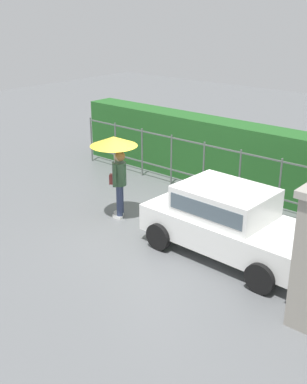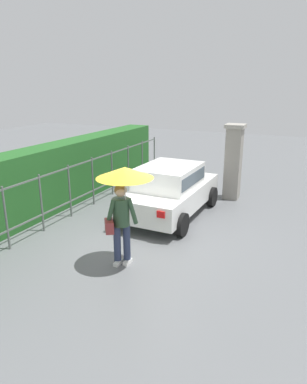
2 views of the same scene
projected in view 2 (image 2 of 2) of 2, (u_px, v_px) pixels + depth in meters
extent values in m
plane|color=slate|center=(147.00, 240.00, 8.61)|extent=(40.00, 40.00, 0.00)
cube|color=white|center=(171.00, 195.00, 10.09)|extent=(3.74, 1.74, 0.60)
cube|color=white|center=(169.00, 176.00, 9.79)|extent=(1.94, 1.49, 0.60)
cube|color=#4C5B66|center=(169.00, 176.00, 9.78)|extent=(1.79, 1.51, 0.33)
cylinder|color=black|center=(162.00, 190.00, 11.60)|extent=(0.60, 0.20, 0.60)
cylinder|color=black|center=(212.00, 197.00, 10.89)|extent=(0.60, 0.20, 0.60)
cylinder|color=black|center=(123.00, 214.00, 9.45)|extent=(0.60, 0.20, 0.60)
cylinder|color=black|center=(182.00, 225.00, 8.75)|extent=(0.60, 0.20, 0.60)
cube|color=red|center=(120.00, 207.00, 8.68)|extent=(0.07, 0.20, 0.16)
cube|color=red|center=(161.00, 214.00, 8.22)|extent=(0.07, 0.20, 0.16)
cylinder|color=#2D3856|center=(127.00, 244.00, 7.41)|extent=(0.15, 0.15, 0.86)
cylinder|color=#2D3856|center=(117.00, 245.00, 7.37)|extent=(0.15, 0.15, 0.86)
cube|color=white|center=(128.00, 262.00, 7.47)|extent=(0.26, 0.10, 0.08)
cube|color=white|center=(118.00, 263.00, 7.43)|extent=(0.26, 0.10, 0.08)
cylinder|color=#2D4C33|center=(121.00, 212.00, 7.18)|extent=(0.34, 0.34, 0.58)
sphere|color=#DBAD89|center=(121.00, 192.00, 7.05)|extent=(0.22, 0.22, 0.22)
sphere|color=olive|center=(120.00, 190.00, 7.07)|extent=(0.25, 0.25, 0.25)
cylinder|color=#2D4C33|center=(132.00, 211.00, 7.14)|extent=(0.21, 0.24, 0.56)
cylinder|color=#2D4C33|center=(111.00, 213.00, 7.05)|extent=(0.21, 0.24, 0.56)
cylinder|color=#B2B2B7|center=(125.00, 197.00, 7.00)|extent=(0.02, 0.02, 0.77)
cone|color=yellow|center=(125.00, 173.00, 6.85)|extent=(1.13, 1.13, 0.22)
cube|color=maroon|center=(109.00, 226.00, 7.09)|extent=(0.37, 0.33, 0.24)
cube|color=gray|center=(233.00, 164.00, 11.39)|extent=(0.48, 0.48, 2.30)
cube|color=#9E998E|center=(236.00, 126.00, 11.04)|extent=(0.60, 0.60, 0.12)
cylinder|color=#59605B|center=(6.00, 219.00, 7.92)|extent=(0.05, 0.05, 1.50)
cylinder|color=#59605B|center=(41.00, 203.00, 8.91)|extent=(0.05, 0.05, 1.50)
cylinder|color=#59605B|center=(70.00, 191.00, 9.91)|extent=(0.05, 0.05, 1.50)
cylinder|color=#59605B|center=(93.00, 181.00, 10.91)|extent=(0.05, 0.05, 1.50)
cylinder|color=#59605B|center=(112.00, 173.00, 11.91)|extent=(0.05, 0.05, 1.50)
cylinder|color=#59605B|center=(128.00, 166.00, 12.91)|extent=(0.05, 0.05, 1.50)
cylinder|color=#59605B|center=(142.00, 160.00, 13.90)|extent=(0.05, 0.05, 1.50)
cylinder|color=#59605B|center=(154.00, 155.00, 14.90)|extent=(0.05, 0.05, 1.50)
cube|color=#59605B|center=(68.00, 168.00, 9.71)|extent=(11.48, 0.03, 0.04)
cube|color=#59605B|center=(70.00, 201.00, 10.00)|extent=(11.48, 0.03, 0.04)
cube|color=#235B23|center=(42.00, 181.00, 10.23)|extent=(12.48, 0.90, 1.90)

